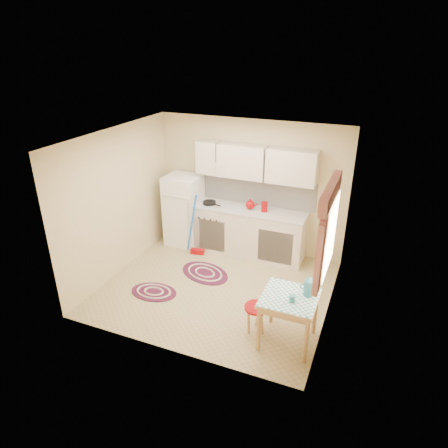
{
  "coord_description": "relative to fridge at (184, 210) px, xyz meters",
  "views": [
    {
      "loc": [
        2.24,
        -5.12,
        3.76
      ],
      "look_at": [
        0.02,
        0.25,
        1.06
      ],
      "focal_mm": 32.0,
      "sensor_mm": 36.0,
      "label": 1
    }
  ],
  "objects": [
    {
      "name": "broom",
      "position": [
        0.45,
        -0.35,
        -0.1
      ],
      "size": [
        0.3,
        0.17,
        1.2
      ],
      "primitive_type": null,
      "rotation": [
        0.0,
        0.0,
        0.19
      ],
      "color": "blue",
      "rests_on": "ground"
    },
    {
      "name": "base_cabinets",
      "position": [
        1.26,
        0.05,
        -0.26
      ],
      "size": [
        2.25,
        0.6,
        0.88
      ],
      "primitive_type": "cube",
      "color": "beige",
      "rests_on": "ground"
    },
    {
      "name": "room_shell",
      "position": [
        1.4,
        -1.01,
        0.9
      ],
      "size": [
        3.64,
        3.6,
        2.52
      ],
      "color": "tan",
      "rests_on": "ground"
    },
    {
      "name": "table",
      "position": [
        2.63,
        -2.08,
        -0.34
      ],
      "size": [
        0.72,
        0.72,
        0.72
      ],
      "primitive_type": "cube",
      "color": "tan",
      "rests_on": "ground"
    },
    {
      "name": "red_canister",
      "position": [
        1.62,
        0.05,
        0.3
      ],
      "size": [
        0.15,
        0.15,
        0.16
      ],
      "primitive_type": "cylinder",
      "rotation": [
        0.0,
        0.0,
        -0.36
      ],
      "color": "#990508",
      "rests_on": "countertop"
    },
    {
      "name": "mug",
      "position": [
        2.69,
        -2.18,
        0.07
      ],
      "size": [
        0.1,
        0.1,
        0.1
      ],
      "primitive_type": "cylinder",
      "rotation": [
        0.0,
        0.0,
        -0.39
      ],
      "color": "teal",
      "rests_on": "table"
    },
    {
      "name": "rug_center",
      "position": [
        0.87,
        -0.94,
        -0.69
      ],
      "size": [
        1.1,
        0.91,
        0.02
      ],
      "primitive_type": null,
      "rotation": [
        0.0,
        0.0,
        -0.35
      ],
      "color": "maroon",
      "rests_on": "ground"
    },
    {
      "name": "stool",
      "position": [
        2.18,
        -2.05,
        -0.49
      ],
      "size": [
        0.37,
        0.37,
        0.42
      ],
      "primitive_type": "cylinder",
      "rotation": [
        0.0,
        0.0,
        0.07
      ],
      "color": "#990508",
      "rests_on": "ground"
    },
    {
      "name": "rug_left",
      "position": [
        0.35,
        -1.78,
        -0.69
      ],
      "size": [
        0.81,
        0.57,
        0.02
      ],
      "primitive_type": null,
      "rotation": [
        0.0,
        0.0,
        0.07
      ],
      "color": "maroon",
      "rests_on": "ground"
    },
    {
      "name": "fridge",
      "position": [
        0.0,
        0.0,
        0.0
      ],
      "size": [
        0.65,
        0.6,
        1.4
      ],
      "primitive_type": "cube",
      "color": "white",
      "rests_on": "ground"
    },
    {
      "name": "coffee_pot",
      "position": [
        2.84,
        -1.96,
        0.17
      ],
      "size": [
        0.16,
        0.14,
        0.31
      ],
      "primitive_type": null,
      "rotation": [
        0.0,
        0.0,
        0.07
      ],
      "color": "teal",
      "rests_on": "table"
    },
    {
      "name": "red_kettle",
      "position": [
        1.35,
        0.05,
        0.31
      ],
      "size": [
        0.19,
        0.18,
        0.18
      ],
      "primitive_type": null,
      "rotation": [
        0.0,
        0.0,
        0.09
      ],
      "color": "#990508",
      "rests_on": "countertop"
    },
    {
      "name": "frying_pan",
      "position": [
        0.56,
        0.0,
        0.24
      ],
      "size": [
        0.31,
        0.31,
        0.05
      ],
      "primitive_type": "cylinder",
      "rotation": [
        0.0,
        0.0,
        -0.31
      ],
      "color": "black",
      "rests_on": "countertop"
    },
    {
      "name": "countertop",
      "position": [
        1.26,
        0.05,
        0.2
      ],
      "size": [
        2.27,
        0.62,
        0.04
      ],
      "primitive_type": "cube",
      "color": "beige",
      "rests_on": "base_cabinets"
    }
  ]
}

